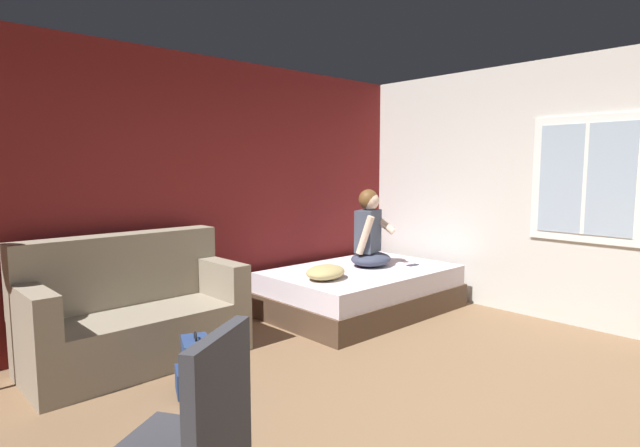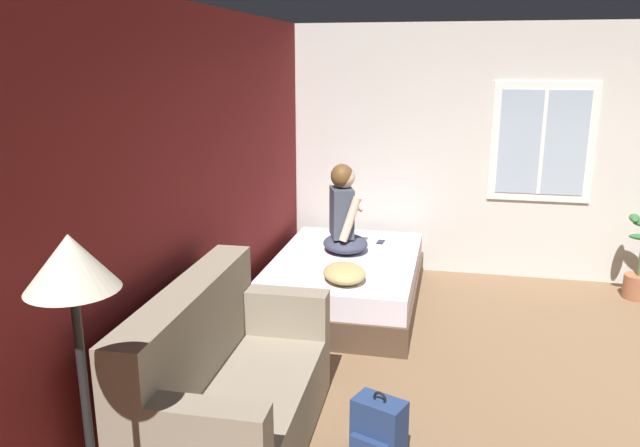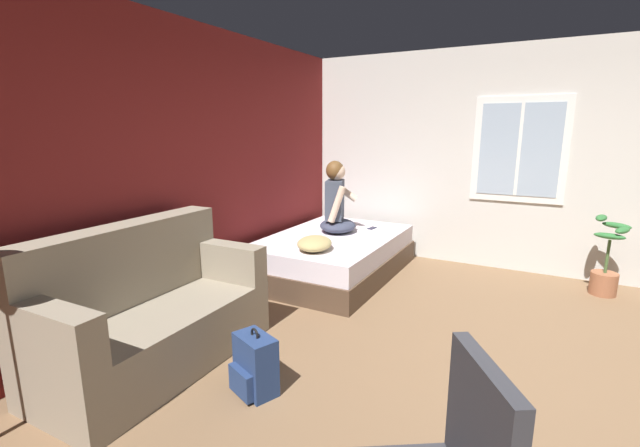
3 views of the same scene
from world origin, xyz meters
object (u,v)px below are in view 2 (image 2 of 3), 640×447
(backpack, at_px, (378,433))
(floor_lamp, at_px, (75,302))
(cell_phone, at_px, (381,242))
(person_seated, at_px, (344,217))
(bed, at_px, (346,281))
(potted_plant, at_px, (639,270))
(throw_pillow, at_px, (344,273))
(couch, at_px, (227,390))

(backpack, distance_m, floor_lamp, 2.05)
(backpack, xyz_separation_m, cell_phone, (2.97, 0.35, 0.29))
(person_seated, bearing_deg, bed, -163.43)
(floor_lamp, distance_m, potted_plant, 5.61)
(throw_pillow, bearing_deg, backpack, -163.53)
(bed, height_order, throw_pillow, throw_pillow)
(person_seated, relative_size, cell_phone, 6.08)
(cell_phone, distance_m, potted_plant, 2.58)
(cell_phone, bearing_deg, throw_pillow, 87.93)
(couch, xyz_separation_m, person_seated, (2.64, -0.24, 0.44))
(backpack, xyz_separation_m, floor_lamp, (-1.26, 1.04, 1.24))
(cell_phone, bearing_deg, floor_lamp, 86.47)
(cell_phone, bearing_deg, potted_plant, -169.73)
(person_seated, distance_m, throw_pillow, 0.90)
(person_seated, relative_size, throw_pillow, 1.82)
(bed, xyz_separation_m, couch, (-2.45, 0.30, 0.16))
(throw_pillow, distance_m, floor_lamp, 3.18)
(couch, distance_m, backpack, 0.94)
(person_seated, height_order, floor_lamp, floor_lamp)
(potted_plant, bearing_deg, cell_phone, 94.56)
(couch, relative_size, potted_plant, 2.02)
(floor_lamp, bearing_deg, bed, -6.57)
(couch, bearing_deg, cell_phone, -10.57)
(couch, relative_size, person_seated, 1.96)
(person_seated, bearing_deg, potted_plant, -78.45)
(throw_pillow, xyz_separation_m, potted_plant, (1.42, -2.73, -0.25))
(bed, distance_m, couch, 2.47)
(person_seated, distance_m, backpack, 2.75)
(person_seated, relative_size, backpack, 1.91)
(person_seated, xyz_separation_m, cell_phone, (0.39, -0.32, -0.35))
(couch, relative_size, cell_phone, 11.92)
(backpack, height_order, floor_lamp, floor_lamp)
(floor_lamp, height_order, potted_plant, floor_lamp)
(cell_phone, bearing_deg, person_seated, 55.64)
(person_seated, height_order, cell_phone, person_seated)
(potted_plant, bearing_deg, bed, 105.43)
(person_seated, bearing_deg, backpack, -165.38)
(person_seated, height_order, throw_pillow, person_seated)
(couch, xyz_separation_m, floor_lamp, (-1.21, 0.12, 1.04))
(couch, height_order, person_seated, person_seated)
(couch, height_order, potted_plant, couch)
(bed, relative_size, potted_plant, 2.46)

